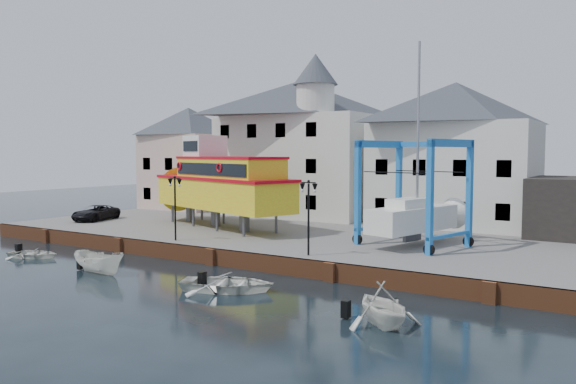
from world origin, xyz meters
The scene contains 15 objects.
ground centered at (0.00, 0.00, 0.00)m, with size 140.00×140.00×0.00m, color black.
hardstanding centered at (0.00, 11.00, 0.50)m, with size 44.00×22.00×1.00m, color #64615E.
quay_wall centered at (0.00, 0.10, 0.50)m, with size 44.00×0.47×1.00m.
building_pink centered at (-18.00, 18.00, 6.15)m, with size 8.00×7.00×10.30m.
building_white_main centered at (-4.87, 18.39, 7.34)m, with size 14.00×8.30×14.00m.
building_white_right centered at (9.00, 19.00, 6.60)m, with size 12.00×8.00×11.20m.
lamp_post_left centered at (-4.00, 1.20, 4.17)m, with size 1.12×0.32×4.20m.
lamp_post_right centered at (6.00, 1.20, 4.17)m, with size 1.12×0.32×4.20m.
tour_boat centered at (-6.31, 8.07, 4.32)m, with size 16.52×8.86×7.03m.
travel_lift centered at (9.92, 8.20, 3.08)m, with size 6.76×8.49×12.44m.
van centered at (-17.41, 5.68, 1.63)m, with size 2.09×4.52×1.26m, color black.
motorboat_a centered at (-3.80, -5.05, 0.00)m, with size 1.40×3.73×1.44m, color white.
motorboat_b centered at (4.71, -4.40, 0.00)m, with size 3.28×4.59×0.95m, color white.
motorboat_c centered at (13.21, -5.45, 0.00)m, with size 2.94×3.41×1.79m, color white.
motorboat_d centered at (-11.21, -4.18, 0.00)m, with size 2.40×3.36×0.70m, color white.
Camera 1 is at (21.49, -25.50, 6.69)m, focal length 35.00 mm.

